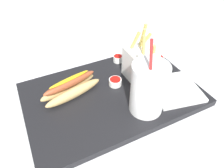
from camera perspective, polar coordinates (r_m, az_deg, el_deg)
The scene contains 9 objects.
ground_plane at distance 0.63m, azimuth 0.00°, elevation -4.09°, with size 2.40×2.40×0.02m, color silver.
food_tray at distance 0.62m, azimuth 0.00°, elevation -2.78°, with size 0.50×0.32×0.02m, color black.
soda_cup at distance 0.53m, azimuth 9.82°, elevation -1.26°, with size 0.09×0.09×0.21m.
fries_basket at distance 0.64m, azimuth 7.63°, elevation 5.70°, with size 0.08×0.08×0.16m.
hot_dog_1 at distance 0.60m, azimuth -11.12°, elevation -1.07°, with size 0.18×0.10×0.06m.
ketchup_cup_1 at distance 0.73m, azimuth 1.62°, elevation 6.98°, with size 0.03×0.03×0.02m.
ketchup_cup_2 at distance 0.63m, azimuth 0.88°, elevation 0.65°, with size 0.04×0.04×0.02m.
ketchup_cup_3 at distance 0.74m, azimuth 12.66°, elevation 6.54°, with size 0.03×0.03×0.02m.
napkin_stack at distance 0.64m, azimuth 16.74°, elevation -1.36°, with size 0.13×0.13×0.01m, color white.
Camera 1 is at (0.20, 0.40, 0.44)m, focal length 33.61 mm.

